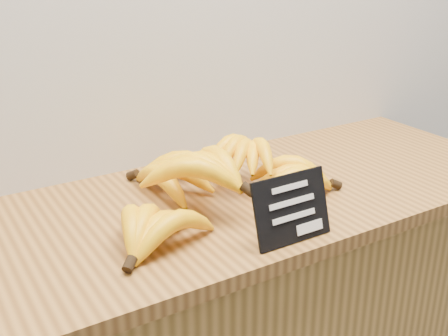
% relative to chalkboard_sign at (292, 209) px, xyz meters
% --- Properties ---
extents(counter_top, '(1.51, 0.54, 0.03)m').
position_rel_chalkboard_sign_xyz_m(counter_top, '(-0.04, 0.22, -0.08)').
color(counter_top, olive).
rests_on(counter_top, counter).
extents(chalkboard_sign, '(0.16, 0.04, 0.12)m').
position_rel_chalkboard_sign_xyz_m(chalkboard_sign, '(0.00, 0.00, 0.00)').
color(chalkboard_sign, black).
rests_on(chalkboard_sign, counter_top).
extents(banana_pile, '(0.55, 0.41, 0.13)m').
position_rel_chalkboard_sign_xyz_m(banana_pile, '(-0.06, 0.20, -0.01)').
color(banana_pile, yellow).
rests_on(banana_pile, counter_top).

